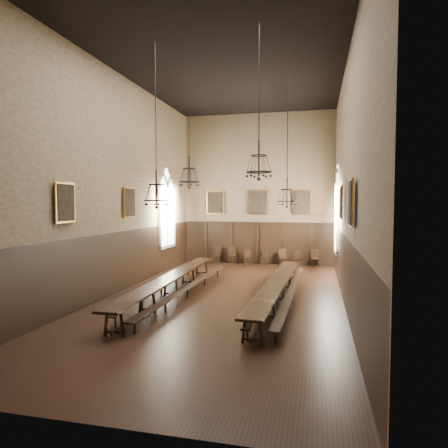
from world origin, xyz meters
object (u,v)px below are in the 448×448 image
(bench_right_inner, at_px, (263,293))
(chair_6, at_px, (297,262))
(chair_2, at_px, (232,259))
(bench_right_outer, at_px, (292,294))
(chair_5, at_px, (283,261))
(chair_3, at_px, (248,260))
(chair_4, at_px, (264,261))
(chair_7, at_px, (315,262))
(chandelier_front_right, at_px, (259,161))
(bench_left_inner, at_px, (188,290))
(table_right, at_px, (277,292))
(chair_1, at_px, (217,258))
(chandelier_back_left, at_px, (189,176))
(chandelier_front_left, at_px, (156,190))
(chandelier_back_right, at_px, (287,193))
(bench_left_outer, at_px, (161,288))
(table_left, at_px, (171,286))

(bench_right_inner, distance_m, chair_6, 8.52)
(chair_2, height_order, chair_6, chair_2)
(chair_6, bearing_deg, chair_2, -172.37)
(bench_right_outer, xyz_separation_m, chair_5, (-1.01, 8.35, 0.01))
(chair_3, height_order, chair_4, same)
(chair_7, bearing_deg, chandelier_front_right, -109.57)
(bench_left_inner, xyz_separation_m, bench_right_inner, (2.94, 0.18, 0.00))
(table_right, relative_size, chair_1, 9.92)
(chair_6, height_order, chandelier_back_left, chandelier_back_left)
(chandelier_front_left, bearing_deg, chair_4, 78.30)
(chair_2, height_order, chandelier_back_left, chandelier_back_left)
(chair_3, xyz_separation_m, chair_4, (0.94, 0.07, -0.00))
(bench_right_inner, bearing_deg, bench_left_inner, -176.53)
(bench_right_outer, bearing_deg, chandelier_back_left, 155.58)
(chair_7, distance_m, chandelier_front_left, 12.60)
(chair_4, bearing_deg, chandelier_back_right, -55.56)
(bench_left_outer, height_order, bench_left_inner, bench_left_inner)
(bench_right_inner, bearing_deg, bench_left_outer, 179.63)
(chandelier_back_left, relative_size, chandelier_front_right, 1.00)
(bench_left_inner, relative_size, chandelier_back_left, 2.14)
(bench_left_outer, xyz_separation_m, chandelier_back_right, (4.79, 2.44, 3.86))
(bench_left_outer, relative_size, chair_7, 9.24)
(bench_left_outer, relative_size, chair_5, 9.46)
(chandelier_back_right, height_order, chandelier_front_right, same)
(bench_right_outer, relative_size, chandelier_front_left, 1.86)
(chair_6, relative_size, chandelier_back_left, 0.19)
(bench_left_inner, xyz_separation_m, chair_2, (-0.09, 8.70, 0.03))
(chair_1, xyz_separation_m, chair_7, (5.82, 0.02, -0.01))
(table_left, xyz_separation_m, chair_7, (5.48, 8.75, -0.11))
(chair_1, height_order, chair_7, chair_1)
(bench_right_outer, bearing_deg, table_right, -158.67)
(chair_6, bearing_deg, chair_5, -167.46)
(chandelier_back_right, relative_size, chandelier_front_right, 1.19)
(bench_right_inner, distance_m, chair_5, 8.42)
(chair_1, bearing_deg, bench_left_outer, -92.80)
(table_right, xyz_separation_m, chandelier_front_right, (-0.29, -2.78, 4.55))
(bench_right_inner, xyz_separation_m, chair_4, (-1.10, 8.50, -0.02))
(chair_1, relative_size, chair_7, 1.03)
(bench_right_outer, relative_size, chair_5, 10.29)
(bench_left_outer, relative_size, chandelier_front_left, 1.71)
(chair_4, distance_m, chandelier_back_right, 7.38)
(bench_left_outer, bearing_deg, chair_3, 76.07)
(chair_2, height_order, chair_7, chair_2)
(table_left, xyz_separation_m, chair_4, (2.52, 8.73, -0.15))
(chair_3, relative_size, chair_7, 0.88)
(bench_right_inner, height_order, chair_3, chair_3)
(chair_2, bearing_deg, table_right, -79.33)
(chair_2, xyz_separation_m, chandelier_back_left, (-0.61, -6.33, 4.59))
(chair_1, xyz_separation_m, chair_6, (4.80, -0.03, -0.04))
(chandelier_back_right, bearing_deg, chair_7, 78.85)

